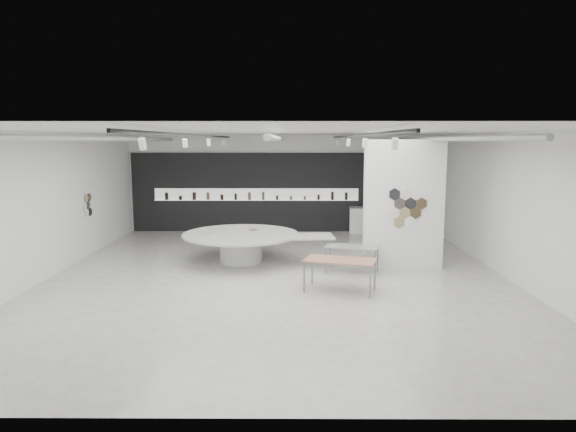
{
  "coord_description": "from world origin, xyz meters",
  "views": [
    {
      "loc": [
        0.36,
        -13.19,
        3.57
      ],
      "look_at": [
        0.28,
        1.2,
        1.45
      ],
      "focal_mm": 32.0,
      "sensor_mm": 36.0,
      "label": 1
    }
  ],
  "objects_px": {
    "display_island": "(243,243)",
    "sample_table_stone": "(352,248)",
    "sample_table_wood": "(340,262)",
    "kitchen_counter": "(372,220)",
    "partition_column": "(404,205)"
  },
  "relations": [
    {
      "from": "display_island",
      "to": "sample_table_wood",
      "type": "xyz_separation_m",
      "value": [
        2.58,
        -2.92,
        0.15
      ]
    },
    {
      "from": "partition_column",
      "to": "sample_table_stone",
      "type": "distance_m",
      "value": 1.93
    },
    {
      "from": "partition_column",
      "to": "display_island",
      "type": "xyz_separation_m",
      "value": [
        -4.55,
        0.64,
        -1.23
      ]
    },
    {
      "from": "sample_table_wood",
      "to": "kitchen_counter",
      "type": "bearing_deg",
      "value": 75.68
    },
    {
      "from": "display_island",
      "to": "sample_table_stone",
      "type": "bearing_deg",
      "value": -24.7
    },
    {
      "from": "display_island",
      "to": "sample_table_stone",
      "type": "relative_size",
      "value": 2.95
    },
    {
      "from": "display_island",
      "to": "kitchen_counter",
      "type": "relative_size",
      "value": 2.46
    },
    {
      "from": "display_island",
      "to": "kitchen_counter",
      "type": "bearing_deg",
      "value": 42.63
    },
    {
      "from": "partition_column",
      "to": "kitchen_counter",
      "type": "relative_size",
      "value": 1.94
    },
    {
      "from": "sample_table_wood",
      "to": "sample_table_stone",
      "type": "bearing_deg",
      "value": 74.44
    },
    {
      "from": "display_island",
      "to": "sample_table_wood",
      "type": "relative_size",
      "value": 2.51
    },
    {
      "from": "display_island",
      "to": "sample_table_wood",
      "type": "bearing_deg",
      "value": -52.93
    },
    {
      "from": "kitchen_counter",
      "to": "sample_table_stone",
      "type": "bearing_deg",
      "value": -96.82
    },
    {
      "from": "sample_table_wood",
      "to": "sample_table_stone",
      "type": "relative_size",
      "value": 1.17
    },
    {
      "from": "sample_table_stone",
      "to": "kitchen_counter",
      "type": "xyz_separation_m",
      "value": [
        1.5,
        6.05,
        -0.16
      ]
    }
  ]
}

